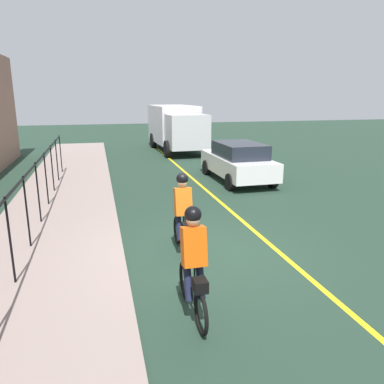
{
  "coord_description": "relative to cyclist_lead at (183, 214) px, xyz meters",
  "views": [
    {
      "loc": [
        -7.49,
        2.21,
        3.42
      ],
      "look_at": [
        1.62,
        -0.08,
        1.0
      ],
      "focal_mm": 35.22,
      "sensor_mm": 36.0,
      "label": 1
    }
  ],
  "objects": [
    {
      "name": "ground_plane",
      "position": [
        -0.12,
        -0.51,
        -0.91
      ],
      "size": [
        80.0,
        80.0,
        0.0
      ],
      "primitive_type": "plane",
      "color": "#21382B"
    },
    {
      "name": "lane_line_centre",
      "position": [
        -0.12,
        -2.11,
        -0.91
      ],
      "size": [
        36.0,
        0.12,
        0.01
      ],
      "primitive_type": "cube",
      "color": "yellow",
      "rests_on": "ground"
    },
    {
      "name": "sidewalk",
      "position": [
        -0.12,
        2.89,
        -0.84
      ],
      "size": [
        40.0,
        3.2,
        0.15
      ],
      "primitive_type": "cube",
      "color": "gray",
      "rests_on": "ground"
    },
    {
      "name": "iron_fence",
      "position": [
        0.88,
        3.29,
        0.41
      ],
      "size": [
        17.35,
        0.04,
        1.6
      ],
      "color": "black",
      "rests_on": "sidewalk"
    },
    {
      "name": "cyclist_lead",
      "position": [
        0.0,
        0.0,
        0.0
      ],
      "size": [
        1.71,
        0.36,
        1.83
      ],
      "rotation": [
        0.0,
        0.0,
        0.0
      ],
      "color": "black",
      "rests_on": "ground"
    },
    {
      "name": "cyclist_follow",
      "position": [
        -2.45,
        0.39,
        0.0
      ],
      "size": [
        1.71,
        0.36,
        1.83
      ],
      "rotation": [
        0.0,
        0.0,
        0.0
      ],
      "color": "black",
      "rests_on": "ground"
    },
    {
      "name": "patrol_sedan",
      "position": [
        6.59,
        -3.78,
        -0.09
      ],
      "size": [
        4.42,
        1.97,
        1.58
      ],
      "rotation": [
        0.0,
        0.0,
        0.01
      ],
      "color": "white",
      "rests_on": "ground"
    },
    {
      "name": "box_truck_background",
      "position": [
        15.72,
        -3.11,
        0.64
      ],
      "size": [
        6.79,
        2.74,
        2.78
      ],
      "rotation": [
        0.0,
        0.0,
        3.18
      ],
      "color": "silver",
      "rests_on": "ground"
    }
  ]
}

